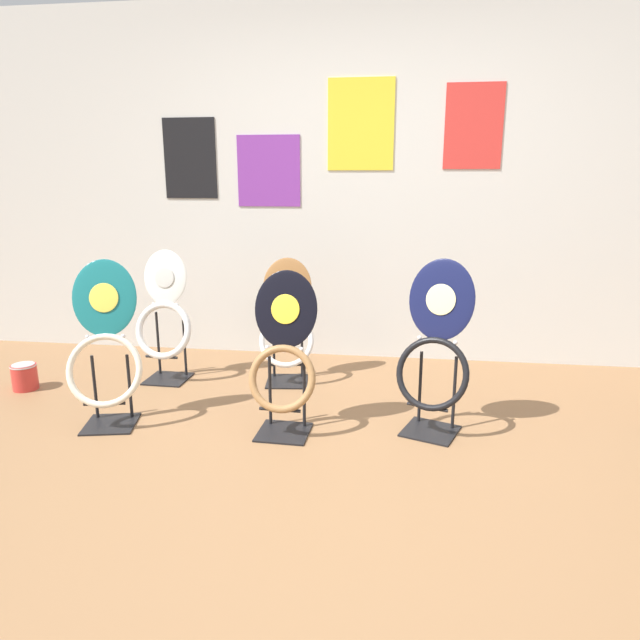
{
  "coord_description": "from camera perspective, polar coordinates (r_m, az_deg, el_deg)",
  "views": [
    {
      "loc": [
        0.28,
        -2.26,
        1.38
      ],
      "look_at": [
        -0.17,
        0.97,
        0.55
      ],
      "focal_mm": 32.0,
      "sensor_mm": 36.0,
      "label": 1
    }
  ],
  "objects": [
    {
      "name": "toilet_seat_display_jazz_black",
      "position": [
        3.08,
        -3.68,
        -4.3
      ],
      "size": [
        0.37,
        0.3,
        0.89
      ],
      "color": "black",
      "rests_on": "ground_plane"
    },
    {
      "name": "toilet_seat_display_woodgrain",
      "position": [
        3.86,
        -3.34,
        -0.71
      ],
      "size": [
        0.39,
        0.36,
        0.84
      ],
      "color": "black",
      "rests_on": "ground_plane"
    },
    {
      "name": "paint_can",
      "position": [
        4.27,
        -27.45,
        -4.99
      ],
      "size": [
        0.17,
        0.17,
        0.17
      ],
      "color": "red",
      "rests_on": "ground_plane"
    },
    {
      "name": "toilet_seat_display_navy_moon",
      "position": [
        3.13,
        11.46,
        -3.16
      ],
      "size": [
        0.44,
        0.37,
        0.95
      ],
      "color": "black",
      "rests_on": "ground_plane"
    },
    {
      "name": "ground_plane",
      "position": [
        2.66,
        0.79,
        -16.94
      ],
      "size": [
        14.0,
        14.0,
        0.0
      ],
      "primitive_type": "plane",
      "color": "#8E6642"
    },
    {
      "name": "toilet_seat_display_teal_sax",
      "position": [
        3.39,
        -20.69,
        -3.04
      ],
      "size": [
        0.45,
        0.36,
        0.93
      ],
      "color": "black",
      "rests_on": "ground_plane"
    },
    {
      "name": "toilet_seat_display_white_plain",
      "position": [
        4.01,
        -15.3,
        0.06
      ],
      "size": [
        0.4,
        0.29,
        0.9
      ],
      "color": "black",
      "rests_on": "ground_plane"
    },
    {
      "name": "wall_back",
      "position": [
        4.33,
        4.32,
        13.17
      ],
      "size": [
        8.0,
        0.07,
        2.6
      ],
      "color": "silver",
      "rests_on": "ground_plane"
    }
  ]
}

